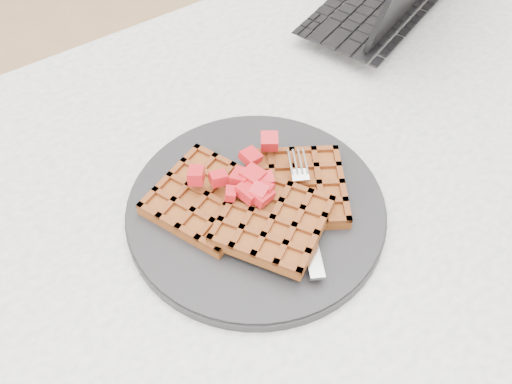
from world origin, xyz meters
TOP-DOWN VIEW (x-y plane):
  - ground at (0.00, 0.00)m, footprint 4.00×4.00m
  - table at (0.00, 0.00)m, footprint 1.20×0.80m
  - plate at (-0.10, -0.02)m, footprint 0.31×0.31m
  - waffles at (-0.10, -0.02)m, footprint 0.25×0.23m
  - strawberry_pile at (-0.10, -0.02)m, footprint 0.15×0.15m
  - fork at (-0.06, -0.06)m, footprint 0.11×0.17m

SIDE VIEW (x-z plane):
  - ground at x=0.00m, z-range 0.00..0.00m
  - table at x=0.00m, z-range 0.26..1.01m
  - plate at x=-0.10m, z-range 0.75..0.77m
  - fork at x=-0.06m, z-range 0.77..0.78m
  - waffles at x=-0.10m, z-range 0.76..0.79m
  - strawberry_pile at x=-0.10m, z-range 0.79..0.82m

